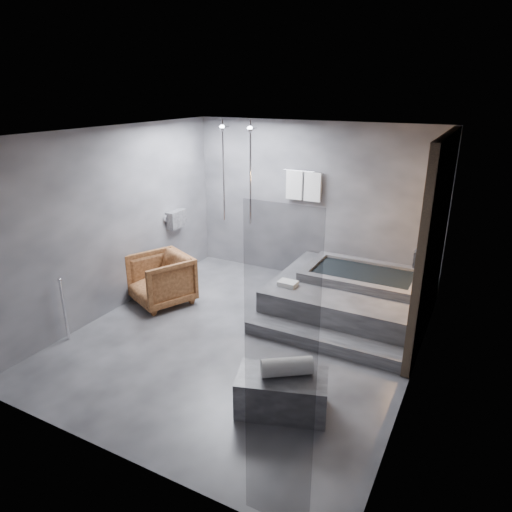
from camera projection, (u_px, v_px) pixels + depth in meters
The scene contains 7 objects.
room at pixel (279, 218), 5.87m from camera, with size 5.00×5.04×2.82m.
tub_deck at pixel (348, 297), 7.10m from camera, with size 2.20×2.00×0.50m, color #37373A.
tub_step at pixel (322, 340), 6.18m from camera, with size 2.20×0.36×0.18m, color #37373A.
concrete_bench at pixel (282, 393), 4.91m from camera, with size 0.96×0.53×0.43m, color #2F2F31.
driftwood_chair at pixel (161, 279), 7.35m from camera, with size 0.86×0.89×0.81m, color #472511.
rolled_towel at pixel (287, 367), 4.83m from camera, with size 0.20×0.20×0.55m, color white.
deck_towel at pixel (288, 284), 6.86m from camera, with size 0.28×0.20×0.07m, color white.
Camera 1 is at (2.76, -4.93, 3.31)m, focal length 32.00 mm.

